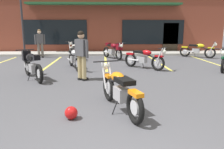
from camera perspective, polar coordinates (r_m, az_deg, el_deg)
name	(u,v)px	position (r m, az deg, el deg)	size (l,w,h in m)	color
ground_plane	(108,88)	(6.66, -0.95, -3.40)	(80.00, 80.00, 0.00)	#47474C
sidewalk_kerb	(105,53)	(14.91, -1.84, 5.50)	(22.00, 1.80, 0.14)	#A8A59E
brick_storefront_building	(104,24)	(18.51, -2.02, 12.99)	(17.26, 6.22, 4.14)	brown
painted_stall_lines	(106,63)	(11.35, -1.62, 3.08)	(11.02, 4.80, 0.01)	#DBCC4C
motorcycle_foreground_classic	(120,90)	(4.76, 2.02, -3.99)	(0.99, 2.04, 0.98)	black
motorcycle_red_sportbike	(75,51)	(12.75, -9.51, 6.00)	(1.15, 1.98, 0.98)	black
motorcycle_black_cruiser	(113,50)	(12.64, 0.33, 6.41)	(1.24, 1.93, 0.98)	black
motorcycle_silver_naked	(74,58)	(9.77, -9.83, 4.16)	(0.99, 2.04, 0.98)	black
motorcycle_blue_standard	(144,58)	(9.73, 8.31, 4.19)	(1.65, 1.65, 0.98)	black
motorcycle_green_cafe_racer	(32,64)	(8.22, -20.10, 2.60)	(1.36, 1.86, 0.98)	black
motorcycle_cream_vintage	(198,50)	(14.26, 21.32, 5.97)	(1.82, 1.43, 0.98)	black
person_in_black_shirt	(82,53)	(7.49, -7.91, 5.63)	(0.53, 0.46, 1.68)	black
person_in_shorts_foreground	(40,42)	(13.95, -18.18, 8.09)	(0.60, 0.37, 1.68)	black
helmet_on_pavement	(71,113)	(4.48, -10.53, -9.73)	(0.26, 0.26, 0.26)	#B71414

